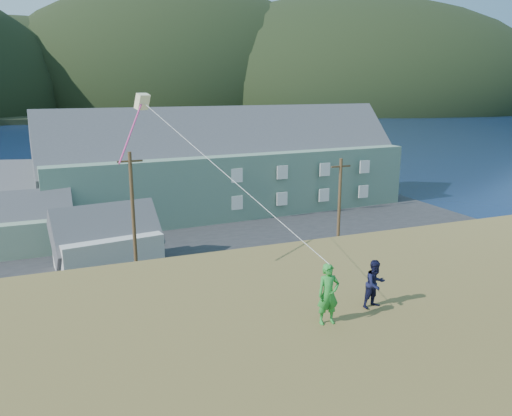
{
  "coord_description": "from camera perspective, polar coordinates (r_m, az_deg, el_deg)",
  "views": [
    {
      "loc": [
        -3.98,
        -30.55,
        13.56
      ],
      "look_at": [
        3.21,
        -12.43,
        8.8
      ],
      "focal_mm": 35.0,
      "sensor_mm": 36.0,
      "label": 1
    }
  ],
  "objects": [
    {
      "name": "kite_flyer_green",
      "position": [
        13.92,
        8.26,
        -9.72
      ],
      "size": [
        0.66,
        0.46,
        1.72
      ],
      "primitive_type": "imported",
      "rotation": [
        0.0,
        0.0,
        -0.09
      ],
      "color": "#268E30",
      "rests_on": "hillside"
    },
    {
      "name": "utility_poles",
      "position": [
        33.45,
        -15.32,
        -2.38
      ],
      "size": [
        32.6,
        0.24,
        9.44
      ],
      "color": "#47331E",
      "rests_on": "waterfront_lot"
    },
    {
      "name": "lodge",
      "position": [
        55.35,
        -3.18,
        5.13
      ],
      "size": [
        39.99,
        13.47,
        13.85
      ],
      "rotation": [
        0.0,
        0.0,
        0.06
      ],
      "color": "slate",
      "rests_on": "waterfront_lot"
    },
    {
      "name": "waterfront_lot",
      "position": [
        49.59,
        -16.21,
        -2.63
      ],
      "size": [
        72.0,
        36.0,
        0.12
      ],
      "primitive_type": "cube",
      "color": "#28282B",
      "rests_on": "ground"
    },
    {
      "name": "shed_white",
      "position": [
        38.94,
        -16.66,
        -3.61
      ],
      "size": [
        8.28,
        6.09,
        6.07
      ],
      "rotation": [
        0.0,
        0.0,
        0.15
      ],
      "color": "beige",
      "rests_on": "waterfront_lot"
    },
    {
      "name": "parked_cars",
      "position": [
        53.49,
        -26.67,
        -1.56
      ],
      "size": [
        26.7,
        12.59,
        1.54
      ],
      "color": "#B9B9B9",
      "rests_on": "waterfront_lot"
    },
    {
      "name": "far_shore",
      "position": [
        360.79,
        -21.38,
        10.81
      ],
      "size": [
        900.0,
        320.0,
        2.0
      ],
      "primitive_type": "cube",
      "color": "black",
      "rests_on": "ground"
    },
    {
      "name": "kite_flyer_navy",
      "position": [
        15.19,
        13.45,
        -8.44
      ],
      "size": [
        0.79,
        0.66,
        1.46
      ],
      "primitive_type": "imported",
      "rotation": [
        0.0,
        0.0,
        0.17
      ],
      "color": "black",
      "rests_on": "hillside"
    },
    {
      "name": "far_hills",
      "position": [
        312.66,
        -14.62,
        11.18
      ],
      "size": [
        760.0,
        265.0,
        143.0
      ],
      "color": "black",
      "rests_on": "ground"
    },
    {
      "name": "shed_palegreen_far",
      "position": [
        57.07,
        -26.46,
        1.49
      ],
      "size": [
        12.46,
        9.01,
        7.56
      ],
      "rotation": [
        0.0,
        0.0,
        -0.26
      ],
      "color": "slate",
      "rests_on": "waterfront_lot"
    },
    {
      "name": "grass_strip",
      "position": [
        31.84,
        -12.65,
        -11.74
      ],
      "size": [
        110.0,
        8.0,
        0.1
      ],
      "primitive_type": "cube",
      "color": "#4C3D19",
      "rests_on": "ground"
    },
    {
      "name": "wharf",
      "position": [
        71.79,
        -22.87,
        2.11
      ],
      "size": [
        26.0,
        14.0,
        0.9
      ],
      "primitive_type": "cube",
      "color": "gray",
      "rests_on": "ground"
    },
    {
      "name": "ground",
      "position": [
        33.66,
        -13.2,
        -10.42
      ],
      "size": [
        900.0,
        900.0,
        0.0
      ],
      "primitive_type": "plane",
      "color": "#0A1638",
      "rests_on": "ground"
    },
    {
      "name": "kite_rig",
      "position": [
        18.21,
        -12.81,
        11.11
      ],
      "size": [
        2.43,
        3.93,
        9.08
      ],
      "color": "#F4ECB9",
      "rests_on": "ground"
    },
    {
      "name": "shed_palegreen_near",
      "position": [
        46.13,
        -25.34,
        -1.73
      ],
      "size": [
        8.51,
        5.39,
        6.12
      ],
      "rotation": [
        0.0,
        0.0,
        0.01
      ],
      "color": "gray",
      "rests_on": "waterfront_lot"
    }
  ]
}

